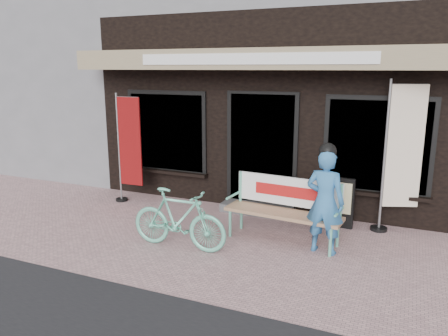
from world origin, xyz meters
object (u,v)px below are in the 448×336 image
at_px(person, 325,200).
at_px(menu_stand, 341,202).
at_px(bicycle, 179,219).
at_px(bench, 285,204).
at_px(nobori_red, 128,147).
at_px(nobori_cream, 401,155).

bearing_deg(person, menu_stand, 94.46).
bearing_deg(bicycle, bench, -56.04).
height_order(bicycle, nobori_red, nobori_red).
distance_m(bench, nobori_cream, 2.01).
height_order(person, nobori_cream, nobori_cream).
relative_size(bicycle, nobori_red, 0.70).
height_order(bench, nobori_cream, nobori_cream).
xyz_separation_m(bicycle, nobori_cream, (2.89, 2.02, 0.81)).
xyz_separation_m(bicycle, menu_stand, (2.04, 1.83, -0.02)).
relative_size(nobori_cream, menu_stand, 2.88).
xyz_separation_m(person, menu_stand, (0.06, 1.13, -0.35)).
distance_m(bicycle, menu_stand, 2.74).
xyz_separation_m(bicycle, nobori_red, (-1.99, 1.61, 0.66)).
xyz_separation_m(bench, menu_stand, (0.71, 0.89, -0.13)).
height_order(bench, menu_stand, bench).
bearing_deg(nobori_cream, menu_stand, 172.27).
relative_size(bench, bicycle, 1.22).
relative_size(bicycle, menu_stand, 1.77).
height_order(bench, bicycle, bench).
xyz_separation_m(nobori_cream, menu_stand, (-0.85, -0.19, -0.83)).
xyz_separation_m(nobori_red, menu_stand, (4.04, 0.22, -0.67)).
distance_m(nobori_red, menu_stand, 4.10).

